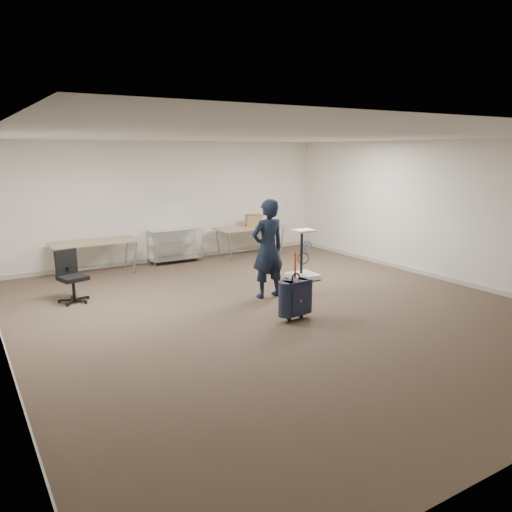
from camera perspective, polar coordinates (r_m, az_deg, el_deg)
ground at (r=8.30m, az=2.13°, el=-6.17°), size 9.00×9.00×0.00m
room_shell at (r=9.42m, az=-2.53°, el=-3.64°), size 8.00×9.00×9.00m
folding_table_left at (r=10.97m, az=-17.95°, el=1.37°), size 1.80×0.75×0.73m
folding_table_right at (r=12.39m, az=-0.65°, el=3.12°), size 1.80×0.75×0.73m
wire_shelf at (r=11.82m, az=-9.21°, el=1.36°), size 1.22×0.47×0.80m
person at (r=8.81m, az=1.36°, el=0.84°), size 0.65×0.43×1.76m
suitcase at (r=7.73m, az=4.53°, el=-4.76°), size 0.41×0.25×1.07m
office_chair at (r=9.24m, az=-20.24°, el=-3.27°), size 0.55×0.55×0.90m
equipment_cart at (r=10.22m, az=5.38°, el=-1.17°), size 0.58×0.58×1.03m
cardboard_box at (r=12.47m, az=-0.24°, el=4.11°), size 0.47×0.41×0.30m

